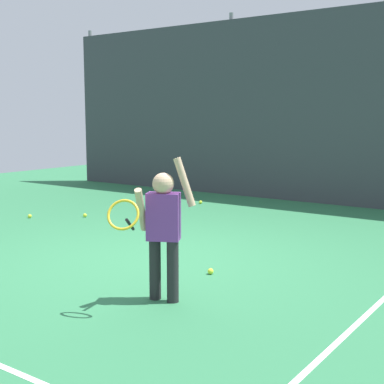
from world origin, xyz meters
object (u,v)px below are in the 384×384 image
at_px(tennis_ball_2, 85,215).
at_px(tennis_ball_3, 201,202).
at_px(tennis_ball_4, 211,271).
at_px(tennis_ball_5, 30,216).
at_px(tennis_player, 162,225).

relative_size(tennis_ball_2, tennis_ball_3, 1.00).
bearing_deg(tennis_ball_4, tennis_ball_5, 167.19).
bearing_deg(tennis_ball_3, tennis_ball_5, -117.65).
xyz_separation_m(tennis_player, tennis_ball_4, (-0.10, 0.98, -0.69)).
distance_m(tennis_ball_3, tennis_ball_5, 3.28).
xyz_separation_m(tennis_ball_2, tennis_ball_4, (3.60, -1.58, 0.00)).
relative_size(tennis_player, tennis_ball_2, 20.46).
bearing_deg(tennis_ball_2, tennis_ball_4, -23.63).
height_order(tennis_ball_4, tennis_ball_5, same).
bearing_deg(tennis_player, tennis_ball_4, 69.00).
height_order(tennis_player, tennis_ball_3, tennis_player).
distance_m(tennis_player, tennis_ball_2, 4.56).
bearing_deg(tennis_ball_4, tennis_ball_2, 156.37).
xyz_separation_m(tennis_ball_3, tennis_ball_5, (-1.52, -2.90, 0.00)).
bearing_deg(tennis_ball_2, tennis_player, -34.57).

